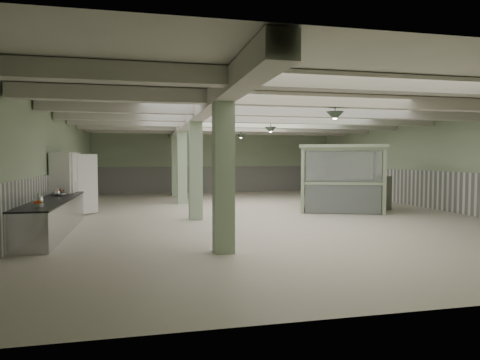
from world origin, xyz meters
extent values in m
plane|color=beige|center=(0.00, 0.00, 0.00)|extent=(20.00, 20.00, 0.00)
cube|color=silver|center=(0.00, 0.00, 3.60)|extent=(14.00, 20.00, 0.02)
cube|color=#A8BE98|center=(0.00, 10.00, 1.80)|extent=(14.00, 0.02, 3.60)
cube|color=#A8BE98|center=(0.00, -10.00, 1.80)|extent=(14.00, 0.02, 3.60)
cube|color=#A8BE98|center=(-7.00, 0.00, 1.80)|extent=(0.02, 20.00, 3.60)
cube|color=#A8BE98|center=(7.00, 0.00, 1.80)|extent=(0.02, 20.00, 3.60)
cube|color=white|center=(-6.97, 0.00, 0.75)|extent=(0.05, 19.90, 1.50)
cube|color=white|center=(6.97, 0.00, 0.75)|extent=(0.05, 19.90, 1.50)
cube|color=white|center=(0.00, 9.97, 0.75)|extent=(13.90, 0.05, 1.50)
cube|color=beige|center=(-2.50, 0.00, 3.38)|extent=(0.45, 19.90, 0.40)
cube|color=beige|center=(0.00, -7.50, 3.42)|extent=(13.90, 0.35, 0.32)
cube|color=beige|center=(0.00, -5.00, 3.42)|extent=(13.90, 0.35, 0.32)
cube|color=beige|center=(0.00, -2.50, 3.42)|extent=(13.90, 0.35, 0.32)
cube|color=beige|center=(0.00, 0.00, 3.42)|extent=(13.90, 0.35, 0.32)
cube|color=beige|center=(0.00, 2.50, 3.42)|extent=(13.90, 0.35, 0.32)
cube|color=beige|center=(0.00, 5.00, 3.42)|extent=(13.90, 0.35, 0.32)
cube|color=beige|center=(0.00, 7.50, 3.42)|extent=(13.90, 0.35, 0.32)
cube|color=#9FB995|center=(-2.50, -6.00, 1.80)|extent=(0.42, 0.42, 3.60)
cube|color=#9FB995|center=(-2.50, -1.00, 1.80)|extent=(0.42, 0.42, 3.60)
cube|color=#9FB995|center=(-2.50, 4.00, 1.80)|extent=(0.42, 0.42, 3.60)
cube|color=#9FB995|center=(-2.50, 8.00, 1.80)|extent=(0.42, 0.42, 3.60)
cone|color=#334435|center=(0.50, -5.00, 3.05)|extent=(0.44, 0.44, 0.22)
cone|color=#334435|center=(0.50, 0.50, 3.05)|extent=(0.44, 0.44, 0.22)
cone|color=#334435|center=(0.50, 5.50, 3.05)|extent=(0.44, 0.44, 0.22)
cube|color=silver|center=(-6.54, -2.72, 0.44)|extent=(0.89, 5.31, 0.88)
cube|color=black|center=(-6.54, -2.72, 0.89)|extent=(0.93, 5.35, 0.04)
cylinder|color=#B2B2B7|center=(-6.47, -4.53, 0.94)|extent=(0.30, 0.30, 0.08)
cube|color=white|center=(-6.65, 0.19, 1.09)|extent=(0.60, 2.38, 2.19)
cube|color=white|center=(-6.32, -0.36, 1.09)|extent=(0.06, 0.89, 2.09)
cube|color=white|center=(-6.20, 0.83, 1.09)|extent=(0.62, 0.72, 2.09)
cube|color=silver|center=(-6.28, -0.36, 1.09)|extent=(0.02, 0.05, 0.30)
cube|color=silver|center=(-6.28, 0.73, 1.09)|extent=(0.02, 0.05, 0.30)
cube|color=#95A987|center=(1.46, -0.33, 1.19)|extent=(0.16, 0.16, 2.37)
cube|color=#95A987|center=(2.35, 1.88, 1.19)|extent=(0.16, 0.16, 2.37)
cube|color=#95A987|center=(4.11, -1.38, 1.19)|extent=(0.16, 0.16, 2.37)
cube|color=#95A987|center=(4.99, 0.82, 1.19)|extent=(0.16, 0.16, 2.37)
cube|color=#95A987|center=(3.23, 0.25, 2.43)|extent=(3.85, 3.59, 0.12)
cube|color=silver|center=(2.78, -0.86, 0.55)|extent=(2.48, 1.04, 1.05)
cube|color=silver|center=(2.78, -0.86, 1.78)|extent=(2.48, 1.04, 1.22)
cube|color=silver|center=(3.67, 1.35, 0.55)|extent=(2.48, 1.04, 1.05)
cube|color=silver|center=(3.67, 1.35, 1.78)|extent=(2.48, 1.04, 1.22)
cube|color=silver|center=(1.90, 0.78, 0.55)|extent=(0.86, 2.04, 1.05)
cube|color=silver|center=(1.90, 0.78, 1.78)|extent=(0.86, 2.04, 1.22)
cube|color=silver|center=(4.55, -0.28, 0.55)|extent=(0.86, 2.04, 1.05)
cube|color=silver|center=(4.55, -0.28, 1.78)|extent=(0.86, 2.04, 1.22)
cube|color=#646554|center=(4.98, 0.17, 0.65)|extent=(0.46, 0.63, 1.31)
camera|label=1|loc=(-4.14, -14.87, 2.02)|focal=32.00mm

